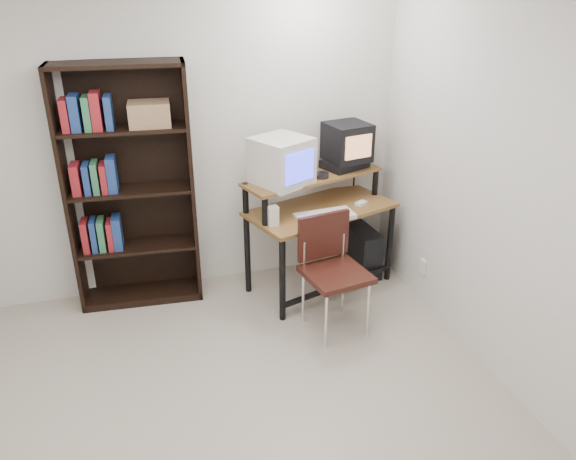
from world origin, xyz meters
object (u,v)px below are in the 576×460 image
object	(u,v)px
computer_desk	(319,212)
bookshelf	(130,187)
crt_tv	(347,142)
pc_tower	(361,250)
school_chair	(331,261)
crt_monitor	(282,161)

from	to	relation	value
computer_desk	bookshelf	xyz separation A→B (m)	(-1.49, 0.24, 0.30)
computer_desk	crt_tv	world-z (taller)	crt_tv
pc_tower	school_chair	size ratio (longest dim) A/B	0.51
computer_desk	school_chair	xyz separation A→B (m)	(-0.12, -0.60, -0.14)
crt_tv	bookshelf	world-z (taller)	bookshelf
pc_tower	school_chair	distance (m)	0.97
crt_monitor	crt_tv	size ratio (longest dim) A/B	1.35
crt_tv	school_chair	world-z (taller)	crt_tv
crt_tv	school_chair	bearing A→B (deg)	-129.34
bookshelf	crt_monitor	bearing A→B (deg)	-7.24
crt_monitor	school_chair	xyz separation A→B (m)	(0.21, -0.60, -0.61)
computer_desk	pc_tower	size ratio (longest dim) A/B	2.97
pc_tower	crt_tv	bearing A→B (deg)	145.46
computer_desk	bookshelf	bearing A→B (deg)	152.88
crt_monitor	crt_tv	distance (m)	0.66
computer_desk	school_chair	size ratio (longest dim) A/B	1.51
crt_monitor	bookshelf	bearing A→B (deg)	140.44
school_chair	bookshelf	size ratio (longest dim) A/B	0.46
pc_tower	crt_monitor	bearing A→B (deg)	-176.96
school_chair	crt_monitor	bearing A→B (deg)	99.50
crt_tv	pc_tower	xyz separation A→B (m)	(0.15, -0.09, -1.00)
crt_monitor	bookshelf	xyz separation A→B (m)	(-1.16, 0.24, -0.17)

